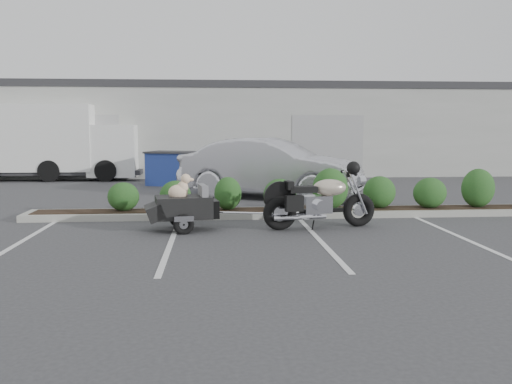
{
  "coord_description": "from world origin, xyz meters",
  "views": [
    {
      "loc": [
        -0.72,
        -10.25,
        2.02
      ],
      "look_at": [
        0.13,
        0.66,
        0.75
      ],
      "focal_mm": 38.0,
      "sensor_mm": 36.0,
      "label": 1
    }
  ],
  "objects": [
    {
      "name": "building",
      "position": [
        0.0,
        17.0,
        2.0
      ],
      "size": [
        26.0,
        10.0,
        4.0
      ],
      "primitive_type": "cube",
      "color": "#9EA099",
      "rests_on": "ground"
    },
    {
      "name": "delivery_truck",
      "position": [
        -6.88,
        12.1,
        1.43
      ],
      "size": [
        6.54,
        2.36,
        2.98
      ],
      "rotation": [
        0.0,
        0.0,
        -0.01
      ],
      "color": "white",
      "rests_on": "ground"
    },
    {
      "name": "planter_kerb",
      "position": [
        1.0,
        2.2,
        0.07
      ],
      "size": [
        12.0,
        1.0,
        0.15
      ],
      "primitive_type": "cube",
      "color": "#9E9E93",
      "rests_on": "ground"
    },
    {
      "name": "ground",
      "position": [
        0.0,
        0.0,
        0.0
      ],
      "size": [
        90.0,
        90.0,
        0.0
      ],
      "primitive_type": "plane",
      "color": "#38383A",
      "rests_on": "ground"
    },
    {
      "name": "motorcycle",
      "position": [
        1.44,
        0.55,
        0.55
      ],
      "size": [
        2.41,
        0.96,
        1.39
      ],
      "rotation": [
        0.0,
        0.0,
        0.17
      ],
      "color": "black",
      "rests_on": "ground"
    },
    {
      "name": "pet_trailer",
      "position": [
        -1.35,
        0.57,
        0.49
      ],
      "size": [
        1.95,
        1.11,
        1.15
      ],
      "rotation": [
        0.0,
        0.0,
        0.17
      ],
      "color": "black",
      "rests_on": "ground"
    },
    {
      "name": "sedan",
      "position": [
        0.96,
        5.62,
        0.88
      ],
      "size": [
        5.62,
        4.03,
        1.76
      ],
      "primitive_type": "imported",
      "rotation": [
        0.0,
        0.0,
        1.11
      ],
      "color": "silver",
      "rests_on": "ground"
    },
    {
      "name": "dumpster",
      "position": [
        -2.15,
        9.5,
        0.62
      ],
      "size": [
        2.19,
        1.85,
        1.22
      ],
      "rotation": [
        0.0,
        0.0,
        -0.36
      ],
      "color": "navy",
      "rests_on": "ground"
    }
  ]
}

